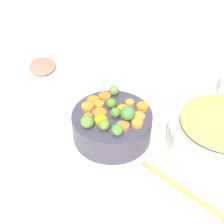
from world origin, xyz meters
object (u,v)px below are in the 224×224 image
Objects in this scene: serving_bowl_carrots at (112,125)px; ham_plate at (48,68)px; metal_pot at (218,142)px; wooden_spoon at (214,211)px.

ham_plate is at bearing -30.87° from serving_bowl_carrots.
serving_bowl_carrots is at bearing 9.67° from metal_pot.
metal_pot is (-0.30, -0.05, 0.01)m from serving_bowl_carrots.
metal_pot is 0.20m from wooden_spoon.
metal_pot is at bearing 165.49° from ham_plate.
wooden_spoon is (-0.04, 0.19, -0.05)m from metal_pot.
metal_pot reaches higher than wooden_spoon.
serving_bowl_carrots reaches higher than ham_plate.
ham_plate is at bearing -14.51° from metal_pot.
serving_bowl_carrots is 0.36m from wooden_spoon.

